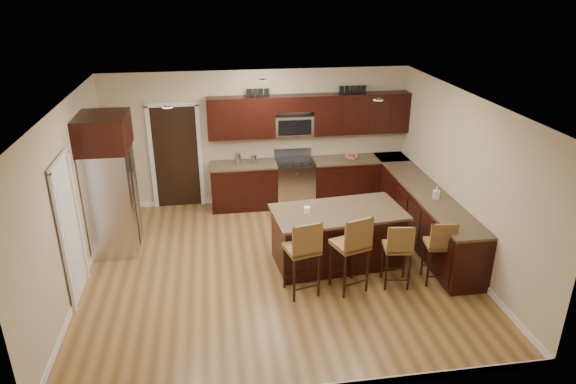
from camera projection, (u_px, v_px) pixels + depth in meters
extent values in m
plane|color=olive|center=(277.00, 267.00, 8.28)|extent=(6.00, 6.00, 0.00)
plane|color=silver|center=(276.00, 102.00, 7.23)|extent=(6.00, 6.00, 0.00)
plane|color=#C6B28F|center=(259.00, 138.00, 10.26)|extent=(6.00, 0.00, 6.00)
plane|color=#C6B28F|center=(69.00, 202.00, 7.34)|extent=(0.00, 5.50, 5.50)
plane|color=#C6B28F|center=(463.00, 179.00, 8.17)|extent=(0.00, 5.50, 5.50)
cube|color=black|center=(244.00, 186.00, 10.29)|extent=(1.30, 0.60, 0.88)
cube|color=black|center=(359.00, 180.00, 10.62)|extent=(1.94, 0.60, 0.88)
cube|color=black|center=(427.00, 219.00, 8.91)|extent=(0.60, 3.35, 0.88)
cube|color=brown|center=(243.00, 165.00, 10.11)|extent=(1.30, 0.63, 0.04)
cube|color=brown|center=(360.00, 159.00, 10.44)|extent=(1.94, 0.63, 0.04)
cube|color=brown|center=(430.00, 195.00, 8.73)|extent=(0.63, 3.35, 0.04)
cube|color=black|center=(241.00, 118.00, 9.88)|extent=(1.30, 0.33, 0.80)
cube|color=black|center=(361.00, 113.00, 10.21)|extent=(1.94, 0.33, 0.80)
cube|color=black|center=(294.00, 103.00, 9.92)|extent=(0.76, 0.33, 0.30)
cube|color=silver|center=(295.00, 183.00, 10.43)|extent=(0.76, 0.64, 0.90)
cube|color=black|center=(295.00, 162.00, 10.25)|extent=(0.76, 0.60, 0.03)
cube|color=black|center=(297.00, 189.00, 10.16)|extent=(0.65, 0.01, 0.45)
cube|color=silver|center=(293.00, 152.00, 10.46)|extent=(0.76, 0.05, 0.18)
cube|color=silver|center=(294.00, 125.00, 10.12)|extent=(0.76, 0.31, 0.40)
cube|color=black|center=(176.00, 157.00, 10.14)|extent=(0.85, 0.03, 2.06)
cube|color=white|center=(69.00, 232.00, 7.20)|extent=(0.03, 0.80, 2.04)
cube|color=black|center=(337.00, 238.00, 8.28)|extent=(2.04, 1.16, 0.88)
cube|color=brown|center=(338.00, 212.00, 8.10)|extent=(2.15, 1.27, 0.04)
cube|color=black|center=(336.00, 259.00, 8.43)|extent=(1.95, 1.07, 0.09)
cube|color=olive|center=(302.00, 249.00, 7.35)|extent=(0.54, 0.54, 0.06)
cube|color=olive|center=(308.00, 241.00, 7.09)|extent=(0.45, 0.14, 0.48)
cylinder|color=black|center=(290.00, 280.00, 7.30)|extent=(0.04, 0.04, 0.70)
cylinder|color=black|center=(317.00, 278.00, 7.35)|extent=(0.04, 0.04, 0.70)
cylinder|color=black|center=(286.00, 266.00, 7.65)|extent=(0.04, 0.04, 0.70)
cylinder|color=black|center=(312.00, 264.00, 7.70)|extent=(0.04, 0.04, 0.70)
cube|color=olive|center=(350.00, 244.00, 7.45)|extent=(0.58, 0.58, 0.07)
cube|color=olive|center=(359.00, 236.00, 7.18)|extent=(0.45, 0.18, 0.49)
cylinder|color=black|center=(339.00, 275.00, 7.39)|extent=(0.04, 0.04, 0.71)
cylinder|color=black|center=(365.00, 273.00, 7.44)|extent=(0.04, 0.04, 0.71)
cylinder|color=black|center=(333.00, 262.00, 7.75)|extent=(0.04, 0.04, 0.71)
cylinder|color=black|center=(358.00, 260.00, 7.80)|extent=(0.04, 0.04, 0.71)
cube|color=olive|center=(397.00, 247.00, 7.59)|extent=(0.45, 0.45, 0.06)
cube|color=olive|center=(401.00, 241.00, 7.34)|extent=(0.39, 0.09, 0.42)
cylinder|color=black|center=(388.00, 273.00, 7.54)|extent=(0.03, 0.03, 0.61)
cylinder|color=black|center=(410.00, 271.00, 7.59)|extent=(0.03, 0.03, 0.61)
cylinder|color=black|center=(381.00, 262.00, 7.85)|extent=(0.03, 0.03, 0.61)
cylinder|color=black|center=(402.00, 260.00, 7.89)|extent=(0.03, 0.03, 0.61)
cube|color=silver|center=(113.00, 200.00, 8.52)|extent=(0.72, 0.90, 1.79)
cube|color=black|center=(135.00, 199.00, 8.57)|extent=(0.01, 0.02, 1.70)
cylinder|color=silver|center=(136.00, 196.00, 8.47)|extent=(0.02, 0.02, 0.80)
cylinder|color=silver|center=(137.00, 192.00, 8.61)|extent=(0.02, 0.02, 0.80)
cube|color=black|center=(103.00, 132.00, 8.06)|extent=(0.78, 0.96, 0.56)
cube|color=brown|center=(351.00, 227.00, 9.59)|extent=(0.89, 0.65, 0.01)
imported|color=silver|center=(351.00, 157.00, 10.40)|extent=(0.33, 0.33, 0.06)
imported|color=#B2B2B2|center=(436.00, 193.00, 8.48)|extent=(0.12, 0.12, 0.22)
cylinder|color=silver|center=(238.00, 159.00, 10.05)|extent=(0.12, 0.12, 0.22)
cylinder|color=silver|center=(254.00, 159.00, 10.10)|extent=(0.11, 0.11, 0.17)
cylinder|color=white|center=(307.00, 210.00, 8.00)|extent=(0.10, 0.10, 0.10)
cube|color=olive|center=(439.00, 244.00, 7.68)|extent=(0.45, 0.45, 0.06)
cube|color=olive|center=(444.00, 237.00, 7.43)|extent=(0.39, 0.09, 0.42)
cylinder|color=black|center=(430.00, 270.00, 7.63)|extent=(0.03, 0.03, 0.61)
cylinder|color=black|center=(452.00, 268.00, 7.68)|extent=(0.03, 0.03, 0.61)
cylinder|color=black|center=(422.00, 258.00, 7.94)|extent=(0.03, 0.03, 0.61)
cylinder|color=black|center=(442.00, 257.00, 7.98)|extent=(0.03, 0.03, 0.61)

